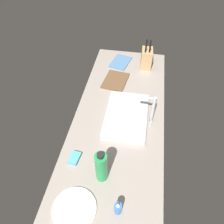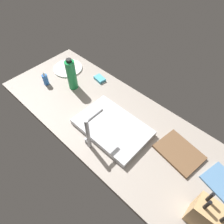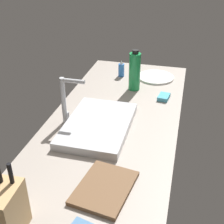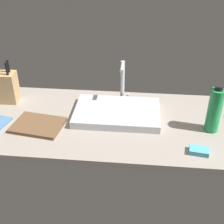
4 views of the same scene
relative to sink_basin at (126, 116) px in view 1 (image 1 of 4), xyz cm
name	(u,v)px [view 1 (image 1 of 4)]	position (x,y,z in cm)	size (l,w,h in cm)	color
countertop_slab	(119,120)	(1.59, -5.42, -3.80)	(184.47, 67.51, 3.50)	gray
sink_basin	(126,116)	(0.00, 0.00, 0.00)	(46.85, 31.00, 4.11)	#B7BABF
faucet	(151,109)	(1.82, 17.00, 12.59)	(5.50, 12.85, 25.03)	#B7BABF
knife_block	(146,58)	(-67.16, 10.28, 7.40)	(14.04, 10.24, 25.63)	tan
cutting_board	(115,81)	(-40.67, -14.68, -1.15)	(25.72, 19.29, 1.80)	brown
soap_bottle	(118,208)	(68.01, 3.73, 2.83)	(4.06, 4.06, 11.54)	blue
water_bottle	(101,167)	(49.72, -8.75, 10.02)	(7.13, 7.13, 25.63)	#1E8E47
dinner_plate	(74,209)	(70.95, -19.85, -1.45)	(24.33, 24.33, 1.20)	white
dish_towel	(120,62)	(-69.86, -14.33, -1.45)	(23.58, 16.03, 1.20)	teal
dish_sponge	(75,158)	(40.88, -28.44, -0.85)	(9.00, 6.00, 2.40)	#4CA3BC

